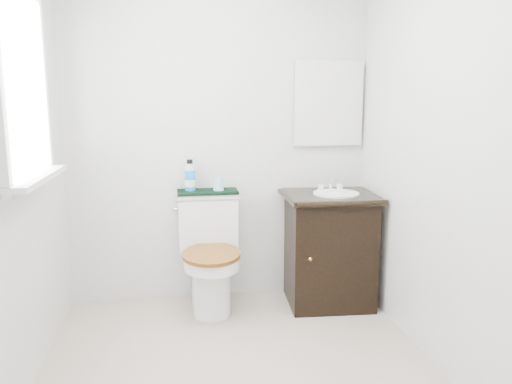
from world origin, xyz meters
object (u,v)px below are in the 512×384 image
object	(u,v)px
trash_bin	(216,282)
vanity	(329,246)
cup	(218,184)
toilet	(210,259)
mouthwash_bottle	(190,176)

from	to	relation	value
trash_bin	vanity	bearing A→B (deg)	-13.53
trash_bin	cup	xyz separation A→B (m)	(0.03, -0.02, 0.75)
vanity	toilet	bearing A→B (deg)	175.82
mouthwash_bottle	cup	distance (m)	0.21
trash_bin	mouthwash_bottle	distance (m)	0.82
vanity	cup	size ratio (longest dim) A/B	9.74
cup	toilet	bearing A→B (deg)	-124.32
trash_bin	mouthwash_bottle	world-z (taller)	mouthwash_bottle
vanity	mouthwash_bottle	size ratio (longest dim) A/B	4.12
toilet	trash_bin	bearing A→B (deg)	69.84
trash_bin	cup	distance (m)	0.75
mouthwash_bottle	trash_bin	bearing A→B (deg)	-6.39
vanity	cup	bearing A→B (deg)	167.15
vanity	cup	world-z (taller)	cup
trash_bin	cup	size ratio (longest dim) A/B	2.76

